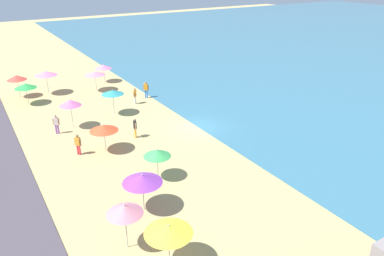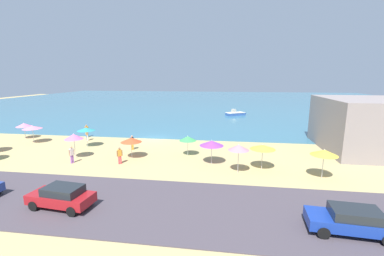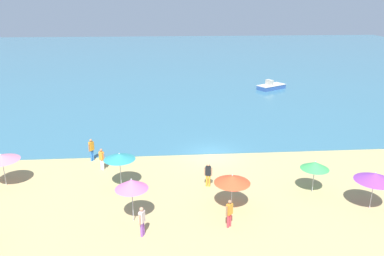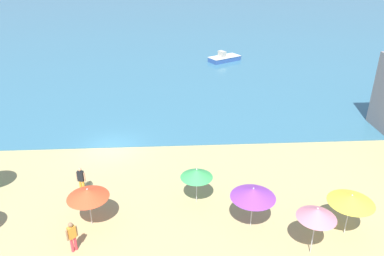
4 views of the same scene
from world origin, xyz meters
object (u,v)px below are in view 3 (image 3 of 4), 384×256
Objects in this scene: beach_umbrella_2 at (375,177)px; bather_3 at (142,220)px; bather_0 at (102,158)px; beach_umbrella_10 at (315,165)px; bather_4 at (208,173)px; beach_umbrella_7 at (232,179)px; bather_2 at (91,148)px; skiff_nearshore at (271,86)px; beach_umbrella_0 at (132,184)px; bather_1 at (229,212)px; beach_umbrella_3 at (2,158)px; beach_umbrella_1 at (119,157)px.

beach_umbrella_2 reaches higher than bather_3.
beach_umbrella_2 is at bearing -22.05° from bather_0.
bather_4 is (-6.76, 1.32, -0.94)m from beach_umbrella_10.
beach_umbrella_7 is 1.23× the size of bather_2.
skiff_nearshore is at bearing 70.06° from beach_umbrella_7.
bather_4 is (4.76, 3.85, -1.36)m from beach_umbrella_0.
beach_umbrella_2 is 10.18m from bather_4.
beach_umbrella_2 is at bearing 7.27° from bather_3.
bather_1 reaches higher than skiff_nearshore.
beach_umbrella_0 reaches higher than bather_4.
bather_3 is at bearing -34.52° from beach_umbrella_3.
bather_4 is at bearing -113.62° from skiff_nearshore.
beach_umbrella_1 reaches higher than bather_1.
beach_umbrella_10 is 1.29× the size of bather_3.
skiff_nearshore is (20.07, 25.37, -0.50)m from bather_0.
bather_0 is at bearing 134.91° from bather_1.
bather_0 is (6.20, 2.04, -1.11)m from beach_umbrella_3.
beach_umbrella_1 is 1.06× the size of beach_umbrella_3.
beach_umbrella_7 is 1.31× the size of bather_4.
bather_0 is (-17.00, 6.88, -1.16)m from beach_umbrella_2.
beach_umbrella_2 reaches higher than bather_2.
beach_umbrella_3 is 15.39m from beach_umbrella_7.
beach_umbrella_0 reaches higher than beach_umbrella_10.
bather_2 is (5.16, 3.76, -1.02)m from beach_umbrella_3.
bather_1 is 35.59m from skiff_nearshore.
bather_1 is (8.13, -8.16, 0.00)m from bather_0.
beach_umbrella_2 is 1.44× the size of bather_1.
beach_umbrella_0 is at bearing -75.33° from beach_umbrella_1.
beach_umbrella_1 is at bearing 172.34° from beach_umbrella_10.
beach_umbrella_1 is 15.83m from beach_umbrella_2.
beach_umbrella_10 is at bearing -11.07° from bather_4.
beach_umbrella_10 is 11.68m from bather_3.
bather_2 is at bearing 132.84° from bather_1.
bather_4 is (-1.07, 2.94, -0.98)m from beach_umbrella_7.
skiff_nearshore is at bearing 79.10° from beach_umbrella_10.
beach_umbrella_3 is at bearing 145.48° from bather_3.
beach_umbrella_2 reaches higher than bather_0.
beach_umbrella_1 reaches higher than beach_umbrella_2.
bather_2 is at bearing 140.49° from beach_umbrella_7.
beach_umbrella_1 reaches higher than bather_0.
beach_umbrella_1 is 1.44× the size of bather_4.
beach_umbrella_10 is 1.32× the size of bather_1.
bather_1 is at bearing -171.83° from beach_umbrella_2.
beach_umbrella_0 is at bearing -167.59° from beach_umbrella_10.
beach_umbrella_2 is 3.54m from beach_umbrella_10.
beach_umbrella_2 is 20.01m from bather_2.
bather_2 is at bearing 120.94° from bather_0.
bather_0 is 0.97× the size of bather_3.
bather_2 reaches higher than bather_3.
bather_0 is 0.98× the size of bather_4.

